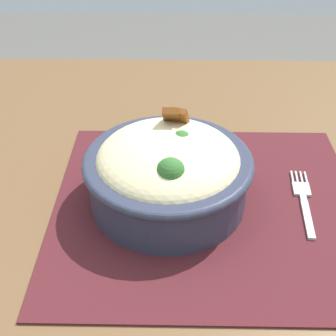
{
  "coord_description": "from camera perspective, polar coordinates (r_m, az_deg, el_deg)",
  "views": [
    {
      "loc": [
        -0.04,
        -0.46,
        1.13
      ],
      "look_at": [
        -0.05,
        -0.02,
        0.8
      ],
      "focal_mm": 49.53,
      "sensor_mm": 36.0,
      "label": 1
    }
  ],
  "objects": [
    {
      "name": "table",
      "position": [
        0.66,
        4.41,
        -8.26
      ],
      "size": [
        1.13,
        0.85,
        0.75
      ],
      "color": "brown",
      "rests_on": "ground_plane"
    },
    {
      "name": "placemat",
      "position": [
        0.58,
        4.94,
        -4.73
      ],
      "size": [
        0.38,
        0.35,
        0.0
      ],
      "primitive_type": "cube",
      "rotation": [
        0.0,
        0.0,
        0.0
      ],
      "color": "#47191E",
      "rests_on": "table"
    },
    {
      "name": "fork",
      "position": [
        0.61,
        16.33,
        -3.71
      ],
      "size": [
        0.03,
        0.13,
        0.0
      ],
      "color": "#B2B2B2",
      "rests_on": "placemat"
    },
    {
      "name": "bowl",
      "position": [
        0.56,
        0.01,
        -0.24
      ],
      "size": [
        0.21,
        0.21,
        0.11
      ],
      "color": "#2D3347",
      "rests_on": "placemat"
    }
  ]
}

